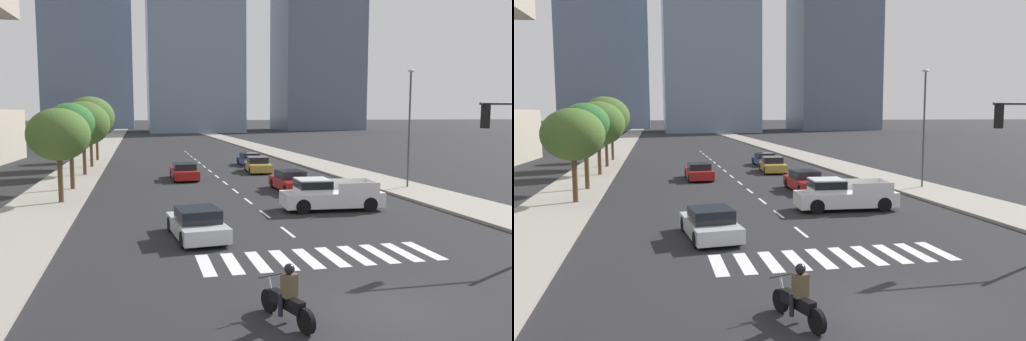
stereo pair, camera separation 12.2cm
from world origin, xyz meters
TOP-DOWN VIEW (x-y plane):
  - ground_plane at (0.00, 0.00)m, footprint 800.00×800.00m
  - sidewalk_east at (11.19, 30.00)m, footprint 4.00×260.00m
  - sidewalk_west at (-11.19, 30.00)m, footprint 4.00×260.00m
  - crosswalk_near at (-0.00, 4.94)m, footprint 8.55×2.55m
  - lane_divider_center at (0.00, 32.94)m, footprint 0.14×50.00m
  - motorcycle_lead at (-2.74, -0.19)m, footprint 0.97×2.07m
  - pickup_truck at (3.46, 13.34)m, footprint 5.34×2.27m
  - sedan_blue_0 at (4.55, 37.17)m, footprint 1.96×4.33m
  - sedan_red_1 at (3.58, 20.24)m, footprint 1.91×4.62m
  - sedan_red_2 at (-2.73, 27.65)m, footprint 1.96×4.66m
  - sedan_gold_3 at (3.95, 31.29)m, footprint 2.25×4.73m
  - sedan_silver_4 at (-3.90, 8.77)m, footprint 2.25×4.41m
  - street_lamp_east at (11.49, 19.26)m, footprint 0.50×0.24m
  - street_tree_nearest at (-10.39, 18.12)m, footprint 3.41×3.41m
  - street_tree_second at (-10.39, 23.32)m, footprint 3.07×3.07m
  - street_tree_third at (-10.39, 31.36)m, footprint 4.19×4.19m
  - street_tree_fourth at (-10.39, 37.88)m, footprint 4.40×4.40m
  - street_tree_fifth at (-10.39, 44.86)m, footprint 3.06×3.06m

SIDE VIEW (x-z plane):
  - ground_plane at x=0.00m, z-range 0.00..0.00m
  - lane_divider_center at x=0.00m, z-range 0.00..0.01m
  - crosswalk_near at x=0.00m, z-range 0.00..0.01m
  - sidewalk_east at x=11.19m, z-range 0.00..0.15m
  - sidewalk_west at x=-11.19m, z-range 0.00..0.15m
  - sedan_blue_0 at x=4.55m, z-range -0.04..1.16m
  - sedan_silver_4 at x=-3.90m, z-range -0.05..1.21m
  - motorcycle_lead at x=-2.74m, z-range -0.16..1.33m
  - sedan_red_2 at x=-2.73m, z-range -0.04..1.22m
  - sedan_gold_3 at x=3.95m, z-range -0.05..1.27m
  - sedan_red_1 at x=3.58m, z-range -0.05..1.27m
  - pickup_truck at x=3.46m, z-range -0.02..1.65m
  - street_tree_nearest at x=-10.39m, z-range 1.29..6.49m
  - street_tree_fifth at x=-10.39m, z-range 1.50..6.86m
  - street_tree_third at x=-10.39m, z-range 1.30..7.19m
  - street_tree_second at x=-10.39m, z-range 1.61..7.21m
  - street_lamp_east at x=11.49m, z-range 0.75..8.55m
  - street_tree_fourth at x=-10.39m, z-range 1.51..7.98m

